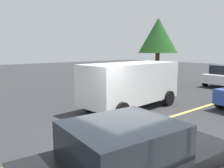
{
  "coord_description": "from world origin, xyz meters",
  "views": [
    {
      "loc": [
        -5.06,
        -5.59,
        2.84
      ],
      "look_at": [
        0.64,
        1.25,
        1.49
      ],
      "focal_mm": 36.7,
      "sensor_mm": 36.0,
      "label": 1
    }
  ],
  "objects": [
    {
      "name": "ground_plane",
      "position": [
        0.0,
        0.0,
        0.0
      ],
      "size": [
        80.0,
        80.0,
        0.0
      ],
      "primitive_type": "plane",
      "color": "#2D2D30"
    },
    {
      "name": "lane_marking_centre",
      "position": [
        3.0,
        0.0,
        0.01
      ],
      "size": [
        28.0,
        0.16,
        0.01
      ],
      "primitive_type": "cube",
      "color": "#E0D14C"
    },
    {
      "name": "tree_left_verge",
      "position": [
        9.54,
        6.21,
        3.9
      ],
      "size": [
        3.07,
        3.07,
        5.29
      ],
      "color": "#513823",
      "rests_on": "ground_plane"
    },
    {
      "name": "car_black_far_lane",
      "position": [
        -2.28,
        -2.73,
        0.79
      ],
      "size": [
        4.23,
        2.41,
        1.55
      ],
      "color": "black",
      "rests_on": "ground_plane"
    },
    {
      "name": "white_van",
      "position": [
        2.63,
        2.16,
        1.27
      ],
      "size": [
        5.36,
        2.64,
        2.2
      ],
      "color": "white",
      "rests_on": "ground_plane"
    }
  ]
}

